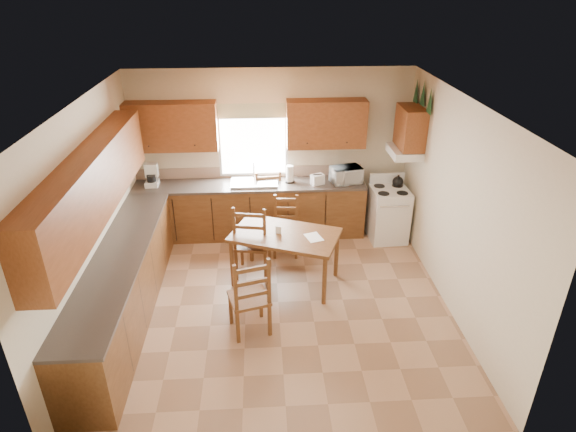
{
  "coord_description": "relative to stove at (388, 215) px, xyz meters",
  "views": [
    {
      "loc": [
        -0.19,
        -5.28,
        3.98
      ],
      "look_at": [
        0.15,
        0.3,
        1.15
      ],
      "focal_mm": 30.0,
      "sensor_mm": 36.0,
      "label": 1
    }
  ],
  "objects": [
    {
      "name": "ceiling",
      "position": [
        -1.88,
        -1.66,
        2.27
      ],
      "size": [
        4.5,
        4.5,
        0.0
      ],
      "primitive_type": "plane",
      "color": "brown",
      "rests_on": "floor"
    },
    {
      "name": "upper_cab_stove",
      "position": [
        0.2,
        -0.01,
        1.47
      ],
      "size": [
        0.33,
        0.62,
        0.62
      ],
      "primitive_type": "cube",
      "color": "brown",
      "rests_on": "wall_right"
    },
    {
      "name": "chair_near_right",
      "position": [
        -2.25,
        -2.18,
        0.11
      ],
      "size": [
        0.56,
        0.54,
        1.08
      ],
      "primitive_type": "cube",
      "rotation": [
        0.0,
        0.0,
        3.42
      ],
      "color": "brown",
      "rests_on": "floor"
    },
    {
      "name": "backsplash",
      "position": [
        -2.25,
        0.58,
        0.58
      ],
      "size": [
        3.75,
        0.01,
        0.18
      ],
      "primitive_type": "cube",
      "color": "#907461",
      "rests_on": "counter_back"
    },
    {
      "name": "range_hood",
      "position": [
        0.15,
        -0.01,
        1.09
      ],
      "size": [
        0.44,
        0.62,
        0.12
      ],
      "primitive_type": "cube",
      "color": "silver",
      "rests_on": "wall_right"
    },
    {
      "name": "wall_front",
      "position": [
        -1.88,
        -3.91,
        0.92
      ],
      "size": [
        4.5,
        4.5,
        0.0
      ],
      "primitive_type": "plane",
      "color": "beige",
      "rests_on": "floor"
    },
    {
      "name": "table_paper",
      "position": [
        -1.38,
        -1.28,
        0.34
      ],
      "size": [
        0.27,
        0.31,
        0.0
      ],
      "primitive_type": "cube",
      "rotation": [
        0.0,
        0.0,
        0.31
      ],
      "color": "white",
      "rests_on": "dining_table"
    },
    {
      "name": "stove",
      "position": [
        0.0,
        0.0,
        0.0
      ],
      "size": [
        0.61,
        0.63,
        0.86
      ],
      "primitive_type": "cube",
      "rotation": [
        0.0,
        0.0,
        0.05
      ],
      "color": "silver",
      "rests_on": "floor"
    },
    {
      "name": "counter_left",
      "position": [
        -3.83,
        -1.81,
        0.47
      ],
      "size": [
        0.63,
        3.6,
        0.04
      ],
      "primitive_type": "cube",
      "color": "#423934",
      "rests_on": "lower_cab_left"
    },
    {
      "name": "window_valance",
      "position": [
        -2.18,
        0.53,
        1.62
      ],
      "size": [
        1.19,
        0.01,
        0.24
      ],
      "primitive_type": "cube",
      "color": "#637E4B",
      "rests_on": "wall_back"
    },
    {
      "name": "table_card",
      "position": [
        -1.85,
        -1.14,
        0.4
      ],
      "size": [
        0.08,
        0.05,
        0.11
      ],
      "primitive_type": "cube",
      "rotation": [
        0.0,
        0.0,
        -0.38
      ],
      "color": "white",
      "rests_on": "dining_table"
    },
    {
      "name": "lower_cab_back",
      "position": [
        -2.25,
        0.29,
        0.01
      ],
      "size": [
        3.75,
        0.6,
        0.88
      ],
      "primitive_type": "cube",
      "color": "brown",
      "rests_on": "floor"
    },
    {
      "name": "coffeemaker",
      "position": [
        -3.82,
        0.31,
        0.64
      ],
      "size": [
        0.23,
        0.25,
        0.3
      ],
      "primitive_type": "cube",
      "rotation": [
        0.0,
        0.0,
        0.27
      ],
      "color": "silver",
      "rests_on": "counter_back"
    },
    {
      "name": "toaster",
      "position": [
        -1.16,
        0.2,
        0.57
      ],
      "size": [
        0.24,
        0.2,
        0.17
      ],
      "primitive_type": "cube",
      "rotation": [
        0.0,
        0.0,
        0.43
      ],
      "color": "silver",
      "rests_on": "counter_back"
    },
    {
      "name": "pine_decal_a",
      "position": [
        0.33,
        -0.33,
        1.95
      ],
      "size": [
        0.22,
        0.22,
        0.36
      ],
      "primitive_type": "cone",
      "color": "#183F22",
      "rests_on": "wall_right"
    },
    {
      "name": "wall_right",
      "position": [
        0.37,
        -1.66,
        0.92
      ],
      "size": [
        4.5,
        4.5,
        0.0
      ],
      "primitive_type": "plane",
      "color": "beige",
      "rests_on": "floor"
    },
    {
      "name": "upper_cab_left",
      "position": [
        -3.96,
        -1.81,
        1.42
      ],
      "size": [
        0.33,
        3.6,
        0.75
      ],
      "primitive_type": "cube",
      "color": "brown",
      "rests_on": "wall_left"
    },
    {
      "name": "wall_back",
      "position": [
        -1.88,
        0.59,
        0.92
      ],
      "size": [
        4.5,
        4.5,
        0.0
      ],
      "primitive_type": "plane",
      "color": "beige",
      "rests_on": "floor"
    },
    {
      "name": "pine_decal_b",
      "position": [
        0.33,
        -0.01,
        1.99
      ],
      "size": [
        0.22,
        0.22,
        0.36
      ],
      "primitive_type": "cone",
      "color": "#183F22",
      "rests_on": "wall_right"
    },
    {
      "name": "pine_decal_c",
      "position": [
        0.33,
        0.31,
        1.95
      ],
      "size": [
        0.22,
        0.22,
        0.36
      ],
      "primitive_type": "cone",
      "color": "#183F22",
      "rests_on": "wall_right"
    },
    {
      "name": "chair_near_left",
      "position": [
        -2.21,
        -0.92,
        0.14
      ],
      "size": [
        0.56,
        0.54,
        1.15
      ],
      "primitive_type": "cube",
      "rotation": [
        0.0,
        0.0,
        2.96
      ],
      "color": "brown",
      "rests_on": "floor"
    },
    {
      "name": "wall_left",
      "position": [
        -4.13,
        -1.66,
        0.92
      ],
      "size": [
        4.5,
        4.5,
        0.0
      ],
      "primitive_type": "plane",
      "color": "beige",
      "rests_on": "floor"
    },
    {
      "name": "dining_table",
      "position": [
        -1.76,
        -1.15,
        -0.04
      ],
      "size": [
        1.64,
        1.3,
        0.77
      ],
      "primitive_type": "cube",
      "rotation": [
        0.0,
        0.0,
        -0.38
      ],
      "color": "brown",
      "rests_on": "floor"
    },
    {
      "name": "lower_cab_left",
      "position": [
        -3.83,
        -1.81,
        0.01
      ],
      "size": [
        0.6,
        3.6,
        0.88
      ],
      "primitive_type": "cube",
      "color": "brown",
      "rests_on": "floor"
    },
    {
      "name": "window_pane",
      "position": [
        -2.18,
        0.56,
        1.12
      ],
      "size": [
        1.05,
        0.01,
        1.1
      ],
      "primitive_type": "cube",
      "color": "white",
      "rests_on": "wall_back"
    },
    {
      "name": "paper_towel",
      "position": [
        -1.6,
        0.33,
        0.63
      ],
      "size": [
        0.16,
        0.16,
        0.28
      ],
      "primitive_type": "cylinder",
      "rotation": [
        0.0,
        0.0,
        -0.43
      ],
      "color": "white",
      "rests_on": "counter_back"
    },
    {
      "name": "microwave",
      "position": [
        -0.69,
        0.24,
        0.62
      ],
      "size": [
        0.51,
        0.42,
        0.27
      ],
      "primitive_type": "imported",
      "rotation": [
        0.0,
        0.0,
        0.26
      ],
      "color": "silver",
      "rests_on": "counter_back"
    },
    {
      "name": "window_frame",
      "position": [
        -2.18,
        0.56,
        1.12
      ],
      "size": [
        1.13,
        0.02,
        1.18
      ],
      "primitive_type": "cube",
      "color": "silver",
      "rests_on": "wall_back"
    },
    {
      "name": "chair_far_left",
      "position": [
        -1.93,
        0.2,
        0.1
      ],
      "size": [
        0.48,
        0.46,
        1.06
      ],
      "primitive_type": "cube",
      "rotation": [
        0.0,
        0.0,
        0.1
      ],
      "color": "brown",
      "rests_on": "floor"
    },
    {
      "name": "chair_far_right",
      "position": [
        -1.71,
        -0.39,
        0.04
      ],
      "size": [
        0.42,
        0.41,
        0.93
      ],
      "primitive_type": "cube",
      "rotation": [
        0.0,
        0.0,
        -0.09
      ],
      "color": "brown",
      "rests_on": "floor"
    },
    {
      "name": "counter_back",
      "position": [
        -2.25,
        0.29,
        0.47
      ],
      "size": [
        3.75,
        0.63,
        0.04
      ],
      "primitive_type": "cube",
      "color": "#423934",
      "rests_on": "lower_cab_back"
    },
    {
      "name": "upper_cab_back_right",
      "position": [
        -1.02,
        0.43,
        1.42
      ],
      "size": [
        1.25,
        0.33,
        0.75
      ],
      "primitive_type": "cube",
      "color": "brown",
      "rests_on": "wall_back"
    },
    {
      "name": "sink_basin",
      "position": [
        -2.18,
        0.29,
        0.51
      ],
      "size": [
        0.75,
        0.45,
        0.04
      ],
      "primitive_type": "cube",
      "color": "silver",
      "rests_on": "counter_back"
    },
    {
      "name": "floor",
      "position": [
        -1.88,
        -1.66,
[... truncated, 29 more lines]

